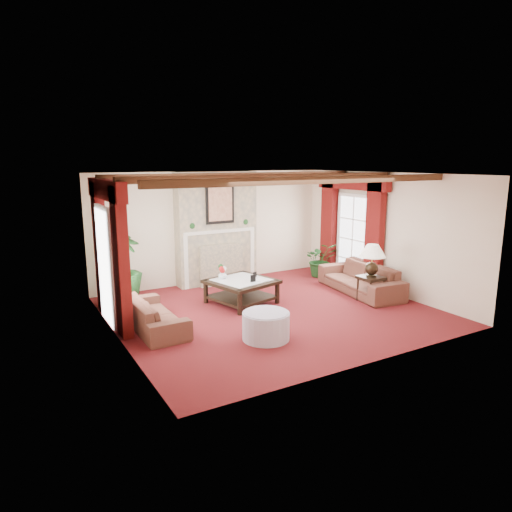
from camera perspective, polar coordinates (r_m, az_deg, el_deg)
floor at (r=9.18m, az=1.99°, el=-6.91°), size 6.00×6.00×0.00m
ceiling at (r=8.70m, az=2.12°, el=10.18°), size 6.00×6.00×0.00m
back_wall at (r=11.24m, az=-5.40°, el=3.60°), size 6.00×0.02×2.70m
left_wall at (r=7.71m, az=-17.22°, el=-0.67°), size 0.02×5.50×2.70m
right_wall at (r=10.72m, az=15.81°, el=2.80°), size 0.02×5.50×2.70m
ceiling_beams at (r=8.70m, az=2.11°, el=9.79°), size 6.00×3.00×0.12m
fireplace at (r=10.94m, az=-5.10°, el=10.48°), size 2.00×0.52×2.70m
french_door_left at (r=8.57m, az=-18.86°, el=5.72°), size 0.10×1.10×2.16m
french_door_right at (r=11.32m, az=12.29°, el=7.42°), size 0.10×1.10×2.16m
curtains_left at (r=8.56m, az=-18.32°, el=8.57°), size 0.20×2.40×2.55m
curtains_right at (r=11.23m, az=11.97°, el=9.55°), size 0.20×2.40×2.55m
sofa_left at (r=8.36m, az=-12.68°, el=-6.47°), size 1.88×0.57×0.73m
sofa_right at (r=10.60m, az=12.92°, el=-2.17°), size 2.41×1.21×0.88m
potted_palm at (r=9.84m, az=-16.66°, el=-3.32°), size 2.50×2.53×0.92m
small_plant at (r=11.91m, az=8.05°, el=-0.90°), size 1.43×1.45×0.70m
coffee_table at (r=9.62m, az=-1.83°, el=-4.47°), size 1.49×1.49×0.50m
side_table at (r=10.01m, az=14.12°, el=-4.02°), size 0.60×0.60×0.55m
ottoman at (r=7.73m, az=1.25°, el=-8.74°), size 0.80×0.80×0.46m
table_lamp at (r=9.86m, az=14.30°, el=-0.50°), size 0.56×0.56×0.71m
flower_vase at (r=9.65m, az=-4.21°, el=-2.35°), size 0.32×0.32×0.18m
book at (r=9.37m, az=0.23°, el=-2.45°), size 0.21×0.12×0.27m
photo_frame_a at (r=9.35m, az=-0.37°, el=-2.84°), size 0.12×0.02×0.16m
photo_frame_b at (r=9.75m, az=-0.14°, el=-2.35°), size 0.09×0.04×0.12m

